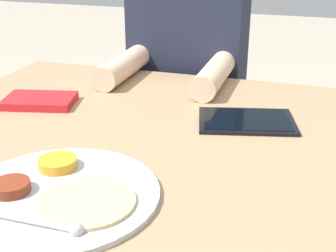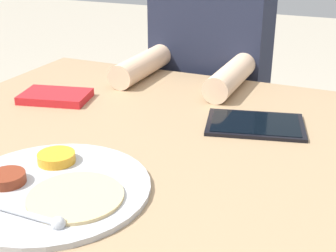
{
  "view_description": "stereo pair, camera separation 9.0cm",
  "coord_description": "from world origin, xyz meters",
  "px_view_note": "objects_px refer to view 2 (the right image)",
  "views": [
    {
      "loc": [
        0.37,
        -0.84,
        1.14
      ],
      "look_at": [
        0.12,
        -0.05,
        0.79
      ],
      "focal_mm": 50.0,
      "sensor_mm": 36.0,
      "label": 1
    },
    {
      "loc": [
        0.45,
        -0.81,
        1.14
      ],
      "look_at": [
        0.12,
        -0.05,
        0.79
      ],
      "focal_mm": 50.0,
      "sensor_mm": 36.0,
      "label": 2
    }
  ],
  "objects_px": {
    "red_notebook": "(56,97)",
    "tablet_device": "(255,124)",
    "thali_tray": "(52,187)",
    "person_diner": "(208,111)"
  },
  "relations": [
    {
      "from": "red_notebook",
      "to": "tablet_device",
      "type": "relative_size",
      "value": 0.78
    },
    {
      "from": "thali_tray",
      "to": "tablet_device",
      "type": "bearing_deg",
      "value": 59.44
    },
    {
      "from": "thali_tray",
      "to": "red_notebook",
      "type": "distance_m",
      "value": 0.46
    },
    {
      "from": "person_diner",
      "to": "red_notebook",
      "type": "bearing_deg",
      "value": -116.59
    },
    {
      "from": "person_diner",
      "to": "tablet_device",
      "type": "bearing_deg",
      "value": -60.06
    },
    {
      "from": "red_notebook",
      "to": "person_diner",
      "type": "height_order",
      "value": "person_diner"
    },
    {
      "from": "red_notebook",
      "to": "tablet_device",
      "type": "distance_m",
      "value": 0.52
    },
    {
      "from": "tablet_device",
      "to": "person_diner",
      "type": "xyz_separation_m",
      "value": [
        -0.26,
        0.46,
        -0.17
      ]
    },
    {
      "from": "red_notebook",
      "to": "tablet_device",
      "type": "bearing_deg",
      "value": 4.28
    },
    {
      "from": "thali_tray",
      "to": "tablet_device",
      "type": "height_order",
      "value": "thali_tray"
    }
  ]
}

